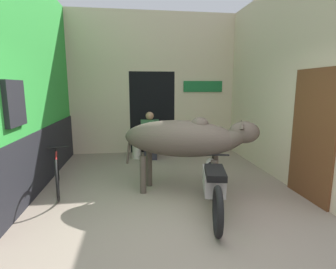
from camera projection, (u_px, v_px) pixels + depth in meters
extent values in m
plane|color=gray|center=(183.00, 233.00, 3.29)|extent=(30.00, 30.00, 0.00)
cube|color=green|center=(34.00, 83.00, 4.73)|extent=(0.18, 4.28, 3.78)
cube|color=black|center=(46.00, 155.00, 4.98)|extent=(0.03, 4.28, 1.06)
cube|color=black|center=(14.00, 103.00, 3.63)|extent=(0.08, 0.56, 0.64)
cube|color=beige|center=(153.00, 42.00, 7.01)|extent=(4.49, 0.18, 1.55)
cube|color=beige|center=(101.00, 113.00, 7.16)|extent=(1.58, 0.18, 2.23)
cube|color=beige|center=(202.00, 112.00, 7.54)|extent=(1.67, 0.18, 2.23)
cube|color=black|center=(151.00, 111.00, 7.70)|extent=(1.24, 0.90, 2.23)
cube|color=#196633|center=(203.00, 86.00, 7.30)|extent=(1.10, 0.03, 0.30)
cube|color=beige|center=(276.00, 83.00, 5.35)|extent=(0.18, 4.28, 3.78)
cube|color=brown|center=(312.00, 136.00, 4.15)|extent=(0.05, 1.00, 2.10)
ellipsoid|color=#4C4238|center=(179.00, 138.00, 4.42)|extent=(2.03, 1.29, 0.62)
ellipsoid|color=#4C4238|center=(200.00, 124.00, 4.30)|extent=(0.37, 0.35, 0.23)
cylinder|color=#4C4238|center=(234.00, 138.00, 4.22)|extent=(0.49, 0.42, 0.41)
ellipsoid|color=#4C4238|center=(244.00, 132.00, 4.17)|extent=(0.55, 0.45, 0.35)
cylinder|color=#4C4238|center=(129.00, 148.00, 4.66)|extent=(0.13, 0.09, 0.59)
cylinder|color=#4C4238|center=(215.00, 173.00, 4.58)|extent=(0.11, 0.11, 0.66)
cylinder|color=#4C4238|center=(213.00, 180.00, 4.23)|extent=(0.11, 0.11, 0.66)
cylinder|color=#4C4238|center=(149.00, 169.00, 4.84)|extent=(0.11, 0.11, 0.66)
cylinder|color=#4C4238|center=(143.00, 175.00, 4.49)|extent=(0.11, 0.11, 0.66)
cone|color=#473D33|center=(241.00, 123.00, 4.27)|extent=(0.11, 0.14, 0.16)
cone|color=#473D33|center=(242.00, 125.00, 4.04)|extent=(0.11, 0.14, 0.16)
torus|color=black|center=(218.00, 211.00, 3.19)|extent=(0.21, 0.64, 0.63)
torus|color=black|center=(210.00, 177.00, 4.43)|extent=(0.21, 0.64, 0.63)
cube|color=#9E9993|center=(213.00, 180.00, 3.78)|extent=(0.42, 0.74, 0.28)
cube|color=black|center=(215.00, 173.00, 3.56)|extent=(0.37, 0.60, 0.09)
cylinder|color=black|center=(211.00, 155.00, 4.22)|extent=(0.57, 0.15, 0.03)
sphere|color=silver|center=(210.00, 162.00, 4.34)|extent=(0.15, 0.15, 0.15)
torus|color=black|center=(57.00, 180.00, 4.20)|extent=(0.21, 0.67, 0.68)
torus|color=black|center=(57.00, 163.00, 5.12)|extent=(0.21, 0.67, 0.68)
cylinder|color=red|center=(56.00, 156.00, 4.61)|extent=(0.24, 0.82, 0.03)
cylinder|color=black|center=(56.00, 148.00, 4.98)|extent=(0.43, 0.14, 0.03)
cube|color=#282833|center=(151.00, 152.00, 6.59)|extent=(0.32, 0.14, 0.41)
cube|color=#282833|center=(150.00, 141.00, 6.64)|extent=(0.32, 0.32, 0.11)
cube|color=#386B42|center=(150.00, 130.00, 6.66)|extent=(0.45, 0.20, 0.53)
sphere|color=tan|center=(150.00, 116.00, 6.59)|extent=(0.20, 0.20, 0.20)
cylinder|color=beige|center=(137.00, 151.00, 6.73)|extent=(0.23, 0.23, 0.38)
cylinder|color=beige|center=(137.00, 143.00, 6.69)|extent=(0.32, 0.32, 0.04)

